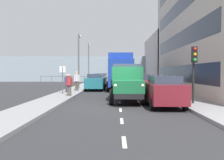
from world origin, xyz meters
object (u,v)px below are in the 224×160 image
pedestrian_couple_a (69,83)px  street_sign (63,75)px  truck_vintage_green (127,84)px  car_maroon_kerbside_near (163,90)px  car_grey_oppositeside_1 (100,80)px  car_silver_oppositeside_2 (102,78)px  lamp_post_promenade (79,56)px  lamp_post_far (89,60)px  car_teal_oppositeside_0 (95,82)px  traffic_light_near (194,62)px  car_red_kerbside_1 (149,85)px  pedestrian_with_bag (67,82)px  pedestrian_couple_b (77,79)px  pedestrian_near_railing (77,79)px  car_black_kerbside_2 (141,82)px  lorry_cargo_blue (120,71)px

pedestrian_couple_a → street_sign: 1.92m
truck_vintage_green → car_maroon_kerbside_near: 2.74m
car_grey_oppositeside_1 → street_sign: bearing=80.2°
car_silver_oppositeside_2 → street_sign: street_sign is taller
lamp_post_promenade → lamp_post_far: size_ratio=0.99×
car_teal_oppositeside_0 → traffic_light_near: bearing=120.0°
car_red_kerbside_1 → car_silver_oppositeside_2: same height
car_red_kerbside_1 → pedestrian_couple_a: 6.34m
car_red_kerbside_1 → pedestrian_with_bag: bearing=-12.3°
car_maroon_kerbside_near → pedestrian_with_bag: pedestrian_with_bag is taller
pedestrian_couple_b → traffic_light_near: traffic_light_near is taller
pedestrian_couple_a → pedestrian_with_bag: size_ratio=1.03×
car_silver_oppositeside_2 → pedestrian_couple_b: bearing=84.3°
car_teal_oppositeside_0 → pedestrian_near_railing: size_ratio=2.64×
traffic_light_near → car_silver_oppositeside_2: bearing=-74.8°
car_silver_oppositeside_2 → pedestrian_couple_a: bearing=86.3°
car_red_kerbside_1 → pedestrian_couple_b: pedestrian_couple_b is taller
pedestrian_with_bag → street_sign: 1.68m
car_black_kerbside_2 → car_teal_oppositeside_0: same height
pedestrian_with_bag → street_sign: size_ratio=0.71×
car_maroon_kerbside_near → car_red_kerbside_1: same height
street_sign → car_teal_oppositeside_0: bearing=-110.6°
lorry_cargo_blue → car_grey_oppositeside_1: size_ratio=1.76×
pedestrian_with_bag → lamp_post_far: lamp_post_far is taller
car_teal_oppositeside_0 → lamp_post_promenade: lamp_post_promenade is taller
car_grey_oppositeside_1 → lamp_post_promenade: lamp_post_promenade is taller
car_grey_oppositeside_1 → pedestrian_couple_b: bearing=80.6°
pedestrian_near_railing → lamp_post_promenade: size_ratio=0.28×
car_grey_oppositeside_1 → car_red_kerbside_1: bearing=111.3°
car_red_kerbside_1 → car_grey_oppositeside_1: bearing=-68.7°
lorry_cargo_blue → pedestrian_with_bag: 6.88m
car_red_kerbside_1 → pedestrian_near_railing: bearing=-39.8°
car_grey_oppositeside_1 → pedestrian_couple_a: bearing=84.7°
lorry_cargo_blue → car_silver_oppositeside_2: size_ratio=1.84×
car_grey_oppositeside_1 → truck_vintage_green: bearing=100.0°
car_grey_oppositeside_1 → lamp_post_promenade: size_ratio=0.77×
lorry_cargo_blue → traffic_light_near: size_ratio=2.56×
car_teal_oppositeside_0 → street_sign: size_ratio=2.02×
pedestrian_with_bag → car_red_kerbside_1: bearing=167.7°
pedestrian_couple_a → lamp_post_far: bearing=-87.9°
truck_vintage_green → car_silver_oppositeside_2: (2.88, -22.49, -0.28)m
car_maroon_kerbside_near → lorry_cargo_blue: bearing=-80.0°
lorry_cargo_blue → lamp_post_promenade: size_ratio=1.36×
truck_vintage_green → car_teal_oppositeside_0: size_ratio=1.24×
lamp_post_promenade → car_red_kerbside_1: bearing=132.2°
car_maroon_kerbside_near → pedestrian_with_bag: bearing=-47.0°
lorry_cargo_blue → lamp_post_far: size_ratio=1.34×
lorry_cargo_blue → lamp_post_far: lamp_post_far is taller
car_black_kerbside_2 → lamp_post_far: size_ratio=0.64×
lorry_cargo_blue → lamp_post_promenade: bearing=-13.9°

